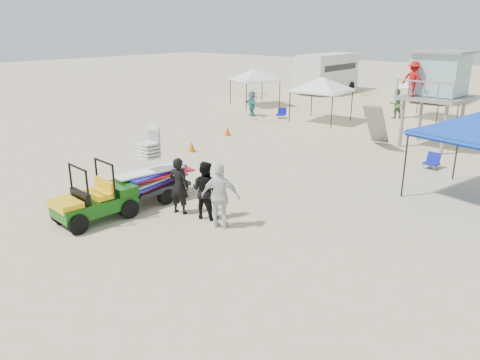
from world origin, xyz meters
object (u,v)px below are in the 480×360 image
Objects in this scene: utility_cart at (92,195)px; man_left at (179,186)px; lifeguard_tower at (436,78)px; surf_trailer at (154,174)px.

man_left is at bearing 53.21° from utility_cart.
lifeguard_tower reaches higher than man_left.
lifeguard_tower is (2.95, 13.58, 2.36)m from man_left.
surf_trailer is 1.55m from man_left.
utility_cart is 0.54× the size of lifeguard_tower.
lifeguard_tower reaches higher than utility_cart.
lifeguard_tower is at bearing -117.35° from man_left.
utility_cart is 2.33m from surf_trailer.
surf_trailer is 1.46× the size of man_left.
man_left is at bearing -11.18° from surf_trailer.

